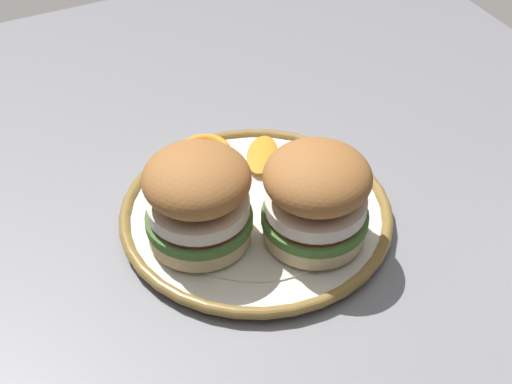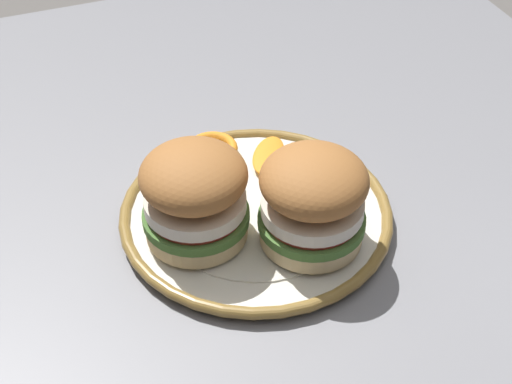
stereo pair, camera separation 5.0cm
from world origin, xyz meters
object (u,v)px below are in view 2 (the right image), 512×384
object	(u,v)px
sandwich_half_left	(313,199)
dinner_plate	(256,214)
sandwich_half_right	(195,194)
dining_table	(263,322)

from	to	relation	value
sandwich_half_left	dinner_plate	bearing A→B (deg)	30.61
sandwich_half_left	sandwich_half_right	xyz separation A→B (m)	(0.05, 0.10, 0.00)
dining_table	sandwich_half_right	world-z (taller)	sandwich_half_right
sandwich_half_right	sandwich_half_left	bearing A→B (deg)	-114.37
dinner_plate	sandwich_half_left	xyz separation A→B (m)	(-0.06, -0.04, 0.06)
dining_table	sandwich_half_right	distance (m)	0.18
dinner_plate	sandwich_half_left	bearing A→B (deg)	-149.39
dining_table	sandwich_half_left	bearing A→B (deg)	-97.64
dining_table	dinner_plate	size ratio (longest dim) A/B	4.20
dinner_plate	sandwich_half_left	distance (m)	0.09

